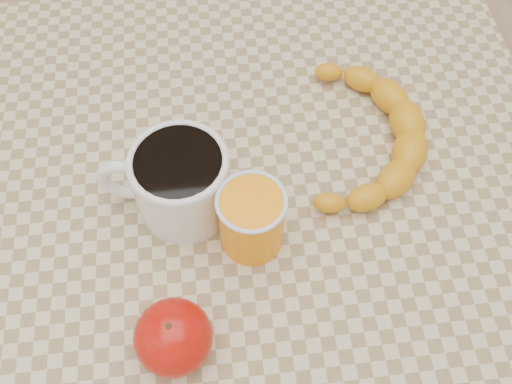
{
  "coord_description": "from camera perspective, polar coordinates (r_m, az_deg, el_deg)",
  "views": [
    {
      "loc": [
        -0.04,
        -0.35,
        1.37
      ],
      "look_at": [
        0.0,
        0.0,
        0.77
      ],
      "focal_mm": 40.0,
      "sensor_mm": 36.0,
      "label": 1
    }
  ],
  "objects": [
    {
      "name": "ground",
      "position": [
        1.41,
        -0.0,
        -16.18
      ],
      "size": [
        3.0,
        3.0,
        0.0
      ],
      "primitive_type": "plane",
      "color": "tan",
      "rests_on": "ground"
    },
    {
      "name": "table",
      "position": [
        0.78,
        -0.0,
        -3.94
      ],
      "size": [
        0.8,
        0.8,
        0.75
      ],
      "color": "#C8B58D",
      "rests_on": "ground"
    },
    {
      "name": "banana",
      "position": [
        0.75,
        10.64,
        5.49
      ],
      "size": [
        0.38,
        0.41,
        0.05
      ],
      "primitive_type": null,
      "rotation": [
        0.0,
        0.0,
        -0.35
      ],
      "color": "orange",
      "rests_on": "table"
    },
    {
      "name": "orange_juice_glass",
      "position": [
        0.64,
        -0.43,
        -2.77
      ],
      "size": [
        0.08,
        0.08,
        0.09
      ],
      "color": "orange",
      "rests_on": "table"
    },
    {
      "name": "coffee_mug",
      "position": [
        0.67,
        -7.72,
        1.14
      ],
      "size": [
        0.17,
        0.13,
        0.1
      ],
      "color": "white",
      "rests_on": "table"
    },
    {
      "name": "apple",
      "position": [
        0.61,
        -8.27,
        -14.17
      ],
      "size": [
        0.1,
        0.1,
        0.08
      ],
      "color": "#AA0805",
      "rests_on": "table"
    }
  ]
}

